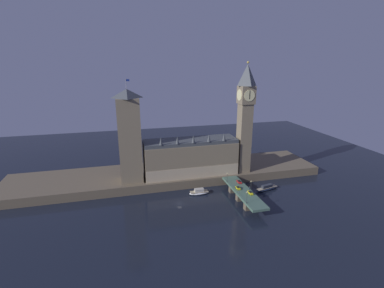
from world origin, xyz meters
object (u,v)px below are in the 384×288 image
object	(u,v)px
car_southbound_lead	(250,193)
street_lamp_mid	(251,184)
clock_tower	(245,116)
street_lamp_far	(227,176)
street_lamp_near	(247,196)
car_northbound_lead	(238,188)
boat_downstream	(267,188)
car_southbound_trail	(239,182)
pedestrian_mid_walk	(250,188)
victoria_tower	(130,137)
boat_upstream	(199,192)

from	to	relation	value
car_southbound_lead	street_lamp_mid	world-z (taller)	street_lamp_mid
clock_tower	street_lamp_far	bearing A→B (deg)	-138.19
street_lamp_near	street_lamp_far	distance (m)	29.44
street_lamp_mid	street_lamp_far	size ratio (longest dim) A/B	0.96
street_lamp_near	street_lamp_mid	xyz separation A→B (m)	(9.73, 14.72, -0.66)
car_southbound_lead	car_northbound_lead	bearing A→B (deg)	119.67
clock_tower	boat_downstream	world-z (taller)	clock_tower
car_southbound_trail	pedestrian_mid_walk	xyz separation A→B (m)	(2.23, -10.67, 0.26)
victoria_tower	street_lamp_near	bearing A→B (deg)	-38.82
pedestrian_mid_walk	boat_downstream	bearing A→B (deg)	24.80
clock_tower	car_southbound_trail	xyz separation A→B (m)	(-10.68, -19.05, -39.39)
clock_tower	victoria_tower	bearing A→B (deg)	177.93
car_southbound_lead	street_lamp_mid	distance (m)	6.22
clock_tower	car_northbound_lead	xyz separation A→B (m)	(-15.15, -27.49, -39.35)
car_southbound_trail	street_lamp_near	world-z (taller)	street_lamp_near
victoria_tower	street_lamp_far	bearing A→B (deg)	-17.36
car_southbound_trail	boat_downstream	size ratio (longest dim) A/B	0.25
car_southbound_trail	pedestrian_mid_walk	distance (m)	10.91
car_northbound_lead	boat_upstream	distance (m)	24.92
victoria_tower	car_northbound_lead	size ratio (longest dim) A/B	16.04
clock_tower	car_northbound_lead	distance (m)	50.34
victoria_tower	boat_upstream	bearing A→B (deg)	-25.53
boat_upstream	boat_downstream	distance (m)	45.18
street_lamp_near	boat_upstream	size ratio (longest dim) A/B	0.55
street_lamp_far	car_southbound_lead	bearing A→B (deg)	-69.94
street_lamp_mid	boat_downstream	world-z (taller)	street_lamp_mid
boat_downstream	car_southbound_trail	bearing A→B (deg)	170.54
street_lamp_mid	boat_downstream	xyz separation A→B (m)	(15.98, 8.47, -8.48)
victoria_tower	pedestrian_mid_walk	distance (m)	81.69
victoria_tower	car_northbound_lead	xyz separation A→B (m)	(62.46, -30.29, -29.11)
car_southbound_trail	boat_downstream	distance (m)	19.62
car_northbound_lead	street_lamp_mid	xyz separation A→B (m)	(7.09, -3.13, 3.08)
clock_tower	street_lamp_mid	world-z (taller)	clock_tower
car_northbound_lead	street_lamp_near	xyz separation A→B (m)	(-2.63, -17.85, 3.74)
street_lamp_far	clock_tower	bearing A→B (deg)	41.81
car_southbound_trail	boat_downstream	xyz separation A→B (m)	(18.61, -3.10, -5.36)
street_lamp_near	street_lamp_mid	world-z (taller)	street_lamp_near
street_lamp_near	boat_upstream	world-z (taller)	street_lamp_near
clock_tower	boat_downstream	distance (m)	50.56
car_northbound_lead	car_southbound_lead	distance (m)	9.01
car_northbound_lead	boat_upstream	size ratio (longest dim) A/B	0.32
pedestrian_mid_walk	boat_downstream	xyz separation A→B (m)	(16.38, 7.57, -5.63)
victoria_tower	street_lamp_near	xyz separation A→B (m)	(59.82, -48.14, -25.37)
car_southbound_trail	boat_upstream	world-z (taller)	car_southbound_trail
pedestrian_mid_walk	street_lamp_mid	distance (m)	3.02
pedestrian_mid_walk	street_lamp_near	world-z (taller)	street_lamp_near
street_lamp_far	boat_downstream	world-z (taller)	street_lamp_far
street_lamp_mid	street_lamp_near	bearing A→B (deg)	-123.45
pedestrian_mid_walk	boat_upstream	size ratio (longest dim) A/B	0.14
car_southbound_lead	street_lamp_far	distance (m)	20.94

